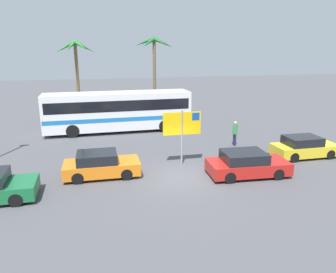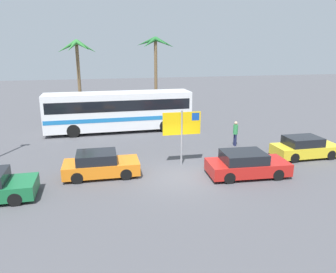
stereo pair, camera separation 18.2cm
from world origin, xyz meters
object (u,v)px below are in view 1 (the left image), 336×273
Objects in this scene: bus_front_coach at (118,110)px; pedestrian_crossing_lot at (235,131)px; car_orange at (101,165)px; car_yellow at (304,147)px; car_red at (247,164)px; ferry_sign at (183,126)px.

pedestrian_crossing_lot is at bearing -39.23° from bus_front_coach.
car_orange is at bearing 16.12° from pedestrian_crossing_lot.
car_red is at bearing -157.79° from car_yellow.
ferry_sign is 0.74× the size of car_red.
ferry_sign is 1.85× the size of pedestrian_crossing_lot.
bus_front_coach is 9.24m from ferry_sign.
car_yellow is at bearing 2.50° from car_orange.
car_yellow is at bearing 128.85° from pedestrian_crossing_lot.
car_red is at bearing 66.80° from pedestrian_crossing_lot.
bus_front_coach reaches higher than car_red.
ferry_sign is at bearing 10.42° from car_orange.
car_yellow is at bearing 25.55° from car_red.
car_red is (2.81, -2.48, -1.69)m from ferry_sign.
ferry_sign reaches higher than car_yellow.
ferry_sign reaches higher than bus_front_coach.
ferry_sign is at bearing 176.70° from car_yellow.
pedestrian_crossing_lot reaches higher than car_yellow.
bus_front_coach is 2.91× the size of car_orange.
bus_front_coach is 2.67× the size of car_red.
bus_front_coach is at bearing 120.72° from car_red.
bus_front_coach is 2.88× the size of car_yellow.
ferry_sign is 5.04m from car_orange.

